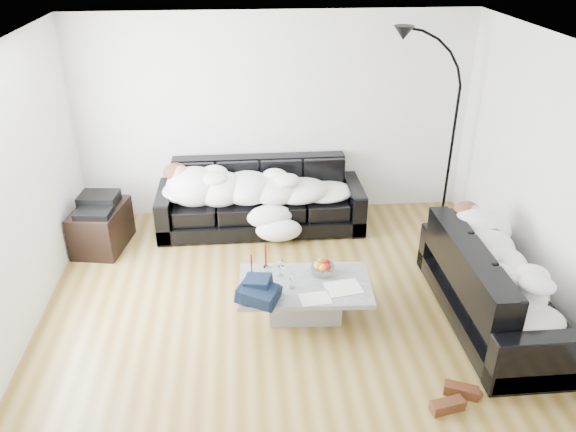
{
  "coord_description": "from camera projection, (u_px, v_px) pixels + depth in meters",
  "views": [
    {
      "loc": [
        -0.43,
        -4.63,
        3.5
      ],
      "look_at": [
        0.0,
        0.3,
        0.9
      ],
      "focal_mm": 35.0,
      "sensor_mm": 36.0,
      "label": 1
    }
  ],
  "objects": [
    {
      "name": "ground",
      "position": [
        291.0,
        307.0,
        5.74
      ],
      "size": [
        5.0,
        5.0,
        0.0
      ],
      "primitive_type": "plane",
      "color": "brown",
      "rests_on": "ground"
    },
    {
      "name": "wall_back",
      "position": [
        275.0,
        117.0,
        7.12
      ],
      "size": [
        5.0,
        0.02,
        2.6
      ],
      "primitive_type": "cube",
      "color": "silver",
      "rests_on": "ground"
    },
    {
      "name": "wall_left",
      "position": [
        9.0,
        203.0,
        4.95
      ],
      "size": [
        0.02,
        4.5,
        2.6
      ],
      "primitive_type": "cube",
      "color": "silver",
      "rests_on": "ground"
    },
    {
      "name": "wall_right",
      "position": [
        552.0,
        183.0,
        5.33
      ],
      "size": [
        0.02,
        4.5,
        2.6
      ],
      "primitive_type": "cube",
      "color": "silver",
      "rests_on": "ground"
    },
    {
      "name": "ceiling",
      "position": [
        291.0,
        47.0,
        4.53
      ],
      "size": [
        5.0,
        5.0,
        0.0
      ],
      "primitive_type": "plane",
      "color": "white",
      "rests_on": "ground"
    },
    {
      "name": "sofa_back",
      "position": [
        261.0,
        197.0,
        7.08
      ],
      "size": [
        2.56,
        0.89,
        0.84
      ],
      "primitive_type": "cube",
      "color": "black",
      "rests_on": "ground"
    },
    {
      "name": "sofa_right",
      "position": [
        497.0,
        283.0,
        5.39
      ],
      "size": [
        0.88,
        2.06,
        0.83
      ],
      "primitive_type": "cube",
      "rotation": [
        0.0,
        0.0,
        1.57
      ],
      "color": "black",
      "rests_on": "ground"
    },
    {
      "name": "sleeper_back",
      "position": [
        260.0,
        183.0,
        6.93
      ],
      "size": [
        2.17,
        0.75,
        0.43
      ],
      "primitive_type": null,
      "color": "white",
      "rests_on": "sofa_back"
    },
    {
      "name": "sleeper_right",
      "position": [
        501.0,
        264.0,
        5.29
      ],
      "size": [
        0.75,
        1.77,
        0.43
      ],
      "primitive_type": null,
      "rotation": [
        0.0,
        0.0,
        1.57
      ],
      "color": "white",
      "rests_on": "sofa_right"
    },
    {
      "name": "teal_cushion",
      "position": [
        471.0,
        224.0,
        5.81
      ],
      "size": [
        0.42,
        0.38,
        0.2
      ],
      "primitive_type": "ellipsoid",
      "rotation": [
        0.0,
        0.0,
        0.24
      ],
      "color": "#0E6554",
      "rests_on": "sofa_right"
    },
    {
      "name": "coffee_table",
      "position": [
        305.0,
        299.0,
        5.56
      ],
      "size": [
        1.32,
        0.81,
        0.37
      ],
      "primitive_type": "cube",
      "rotation": [
        0.0,
        0.0,
        -0.05
      ],
      "color": "#939699",
      "rests_on": "ground"
    },
    {
      "name": "fruit_bowl",
      "position": [
        323.0,
        267.0,
        5.6
      ],
      "size": [
        0.28,
        0.28,
        0.14
      ],
      "primitive_type": "cylinder",
      "rotation": [
        0.0,
        0.0,
        -0.21
      ],
      "color": "white",
      "rests_on": "coffee_table"
    },
    {
      "name": "wine_glass_a",
      "position": [
        280.0,
        268.0,
        5.54
      ],
      "size": [
        0.09,
        0.09,
        0.18
      ],
      "primitive_type": "cylinder",
      "rotation": [
        0.0,
        0.0,
        -0.24
      ],
      "color": "white",
      "rests_on": "coffee_table"
    },
    {
      "name": "wine_glass_b",
      "position": [
        268.0,
        275.0,
        5.44
      ],
      "size": [
        0.09,
        0.09,
        0.18
      ],
      "primitive_type": "cylinder",
      "rotation": [
        0.0,
        0.0,
        0.22
      ],
      "color": "white",
      "rests_on": "coffee_table"
    },
    {
      "name": "wine_glass_c",
      "position": [
        292.0,
        281.0,
        5.37
      ],
      "size": [
        0.07,
        0.07,
        0.16
      ],
      "primitive_type": "cylinder",
      "rotation": [
        0.0,
        0.0,
        -0.07
      ],
      "color": "white",
      "rests_on": "coffee_table"
    },
    {
      "name": "candle_left",
      "position": [
        251.0,
        265.0,
        5.56
      ],
      "size": [
        0.05,
        0.05,
        0.22
      ],
      "primitive_type": "cylinder",
      "rotation": [
        0.0,
        0.0,
        0.24
      ],
      "color": "maroon",
      "rests_on": "coffee_table"
    },
    {
      "name": "candle_right",
      "position": [
        266.0,
        257.0,
        5.65
      ],
      "size": [
        0.05,
        0.05,
        0.26
      ],
      "primitive_type": "cylinder",
      "rotation": [
        0.0,
        0.0,
        -0.07
      ],
      "color": "maroon",
      "rests_on": "coffee_table"
    },
    {
      "name": "newspaper_a",
      "position": [
        343.0,
        288.0,
        5.39
      ],
      "size": [
        0.38,
        0.31,
        0.01
      ],
      "primitive_type": "cube",
      "rotation": [
        0.0,
        0.0,
        0.17
      ],
      "color": "silver",
      "rests_on": "coffee_table"
    },
    {
      "name": "newspaper_b",
      "position": [
        315.0,
        298.0,
        5.24
      ],
      "size": [
        0.3,
        0.23,
        0.01
      ],
      "primitive_type": "cube",
      "rotation": [
        0.0,
        0.0,
        0.1
      ],
      "color": "silver",
      "rests_on": "coffee_table"
    },
    {
      "name": "navy_jacket",
      "position": [
        255.0,
        284.0,
        5.14
      ],
      "size": [
        0.43,
        0.36,
        0.2
      ],
      "primitive_type": null,
      "rotation": [
        0.0,
        0.0,
        -0.08
      ],
      "color": "black",
      "rests_on": "coffee_table"
    },
    {
      "name": "shoes",
      "position": [
        454.0,
        398.0,
        4.58
      ],
      "size": [
        0.47,
        0.34,
        0.11
      ],
      "primitive_type": null,
      "rotation": [
        0.0,
        0.0,
        -0.0
      ],
      "color": "#472311",
      "rests_on": "ground"
    },
    {
      "name": "av_cabinet",
      "position": [
        102.0,
        227.0,
        6.71
      ],
      "size": [
        0.66,
        0.85,
        0.52
      ],
      "primitive_type": "cube",
      "rotation": [
        0.0,
        0.0,
        -0.19
      ],
      "color": "black",
      "rests_on": "ground"
    },
    {
      "name": "stereo",
      "position": [
        97.0,
        203.0,
        6.55
      ],
      "size": [
        0.47,
        0.39,
        0.13
      ],
      "primitive_type": "cube",
      "rotation": [
        0.0,
        0.0,
        -0.11
      ],
      "color": "black",
      "rests_on": "av_cabinet"
    },
    {
      "name": "floor_lamp",
      "position": [
        452.0,
        141.0,
        6.97
      ],
      "size": [
        0.83,
        0.42,
        2.18
      ],
      "primitive_type": null,
      "rotation": [
        0.0,
        0.0,
        0.13
      ],
      "color": "black",
      "rests_on": "ground"
    }
  ]
}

